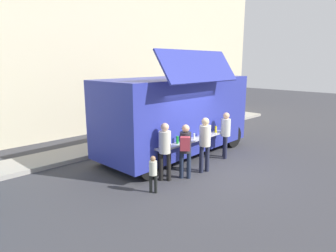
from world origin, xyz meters
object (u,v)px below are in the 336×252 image
(trash_bin, at_px, (199,120))
(customer_extra_browsing, at_px, (226,131))
(food_truck_main, at_px, (176,113))
(customer_rear_waiting, at_px, (165,147))
(customer_front_ordering, at_px, (205,140))
(child_near_queue, at_px, (153,171))
(customer_mid_with_backpack, at_px, (185,146))

(trash_bin, relative_size, customer_extra_browsing, 0.54)
(food_truck_main, height_order, customer_extra_browsing, food_truck_main)
(customer_rear_waiting, bearing_deg, customer_extra_browsing, -40.94)
(trash_bin, distance_m, customer_rear_waiting, 7.38)
(customer_front_ordering, distance_m, child_near_queue, 2.26)
(customer_rear_waiting, relative_size, customer_extra_browsing, 1.03)
(customer_front_ordering, bearing_deg, trash_bin, -35.41)
(customer_front_ordering, height_order, child_near_queue, customer_front_ordering)
(trash_bin, bearing_deg, customer_mid_with_backpack, -143.62)
(customer_front_ordering, relative_size, customer_rear_waiting, 1.01)
(customer_front_ordering, xyz_separation_m, customer_mid_with_backpack, (-0.86, 0.05, -0.04))
(food_truck_main, height_order, customer_mid_with_backpack, food_truck_main)
(customer_mid_with_backpack, bearing_deg, customer_rear_waiting, 107.64)
(customer_extra_browsing, bearing_deg, food_truck_main, -10.68)
(customer_mid_with_backpack, xyz_separation_m, child_near_queue, (-1.35, -0.07, -0.40))
(customer_rear_waiting, distance_m, customer_extra_browsing, 3.08)
(customer_extra_browsing, bearing_deg, customer_front_ordering, 59.63)
(customer_rear_waiting, relative_size, child_near_queue, 1.68)
(customer_rear_waiting, bearing_deg, customer_mid_with_backpack, -72.53)
(customer_extra_browsing, bearing_deg, customer_mid_with_backpack, 54.22)
(child_near_queue, bearing_deg, customer_rear_waiting, -8.39)
(customer_front_ordering, height_order, customer_extra_browsing, customer_front_ordering)
(customer_mid_with_backpack, bearing_deg, food_truck_main, 9.93)
(customer_front_ordering, bearing_deg, customer_extra_browsing, -64.03)
(child_near_queue, bearing_deg, customer_front_ordering, -33.96)
(trash_bin, distance_m, customer_extra_browsing, 5.05)
(customer_front_ordering, xyz_separation_m, customer_rear_waiting, (-1.40, 0.38, -0.01))
(customer_mid_with_backpack, bearing_deg, customer_extra_browsing, -33.40)
(customer_mid_with_backpack, distance_m, child_near_queue, 1.41)
(trash_bin, height_order, customer_mid_with_backpack, customer_mid_with_backpack)
(food_truck_main, bearing_deg, trash_bin, 26.56)
(trash_bin, bearing_deg, food_truck_main, -150.85)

